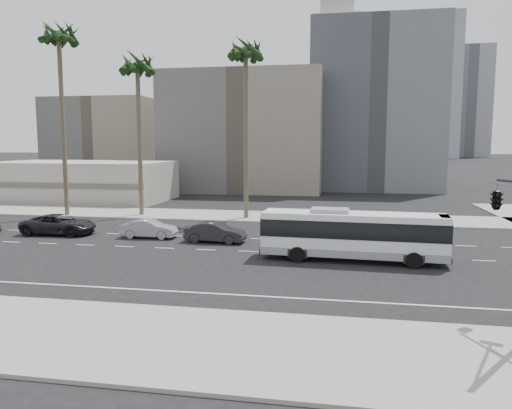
% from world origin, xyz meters
% --- Properties ---
extents(ground, '(700.00, 700.00, 0.00)m').
position_xyz_m(ground, '(0.00, 0.00, 0.00)').
color(ground, black).
rests_on(ground, ground).
extents(sidewalk_north, '(120.00, 7.00, 0.15)m').
position_xyz_m(sidewalk_north, '(0.00, 15.50, 0.07)').
color(sidewalk_north, gray).
rests_on(sidewalk_north, ground).
extents(sidewalk_south, '(120.00, 7.00, 0.15)m').
position_xyz_m(sidewalk_south, '(0.00, -15.50, 0.07)').
color(sidewalk_south, gray).
rests_on(sidewalk_south, ground).
extents(commercial_low, '(22.00, 12.16, 5.00)m').
position_xyz_m(commercial_low, '(-30.00, 25.99, 2.50)').
color(commercial_low, '#ACA596').
rests_on(commercial_low, ground).
extents(midrise_beige_west, '(24.00, 18.00, 18.00)m').
position_xyz_m(midrise_beige_west, '(-12.00, 45.00, 9.00)').
color(midrise_beige_west, '#645F5A').
rests_on(midrise_beige_west, ground).
extents(midrise_gray_center, '(20.00, 20.00, 26.00)m').
position_xyz_m(midrise_gray_center, '(8.00, 52.00, 13.00)').
color(midrise_gray_center, '#4B5057').
rests_on(midrise_gray_center, ground).
extents(midrise_beige_far, '(18.00, 16.00, 15.00)m').
position_xyz_m(midrise_beige_far, '(-38.00, 50.00, 7.50)').
color(midrise_beige_far, '#645F5A').
rests_on(midrise_beige_far, ground).
extents(civic_tower, '(42.00, 42.00, 129.00)m').
position_xyz_m(civic_tower, '(-2.00, 250.00, 38.83)').
color(civic_tower, beige).
rests_on(civic_tower, ground).
extents(highrise_right, '(26.00, 26.00, 70.00)m').
position_xyz_m(highrise_right, '(45.00, 230.00, 35.00)').
color(highrise_right, slate).
rests_on(highrise_right, ground).
extents(highrise_far, '(22.00, 22.00, 60.00)m').
position_xyz_m(highrise_far, '(70.00, 260.00, 30.00)').
color(highrise_far, slate).
rests_on(highrise_far, ground).
extents(city_bus, '(11.41, 3.10, 3.24)m').
position_xyz_m(city_bus, '(3.90, -1.33, 1.70)').
color(city_bus, white).
rests_on(city_bus, ground).
extents(car_a, '(1.83, 4.59, 1.49)m').
position_xyz_m(car_a, '(-6.04, 2.71, 0.74)').
color(car_a, '#232326').
rests_on(car_a, ground).
extents(car_b, '(1.60, 4.34, 1.42)m').
position_xyz_m(car_b, '(-11.54, 3.47, 0.71)').
color(car_b, '#959597').
rests_on(car_b, ground).
extents(car_c, '(2.99, 5.98, 1.63)m').
position_xyz_m(car_c, '(-19.28, 3.56, 0.81)').
color(car_c, black).
rests_on(car_c, ground).
extents(traffic_signal, '(2.71, 3.77, 5.91)m').
position_xyz_m(traffic_signal, '(9.58, -10.85, 4.93)').
color(traffic_signal, '#262628').
rests_on(traffic_signal, ground).
extents(palm_near, '(5.05, 5.05, 16.99)m').
position_xyz_m(palm_near, '(-5.97, 14.03, 15.39)').
color(palm_near, brown).
rests_on(palm_near, ground).
extents(palm_mid, '(5.19, 5.19, 16.02)m').
position_xyz_m(palm_mid, '(-16.83, 14.24, 14.41)').
color(palm_mid, brown).
rests_on(palm_mid, ground).
extents(palm_far, '(5.54, 5.54, 19.02)m').
position_xyz_m(palm_far, '(-24.27, 12.88, 17.28)').
color(palm_far, brown).
rests_on(palm_far, ground).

